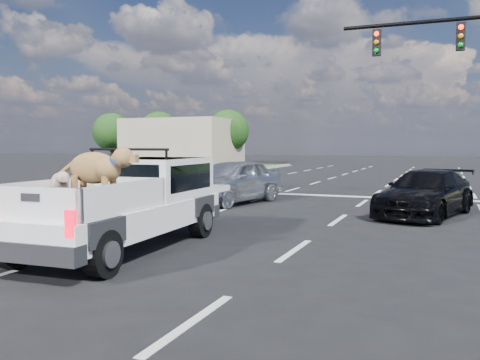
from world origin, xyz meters
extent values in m
plane|color=black|center=(0.00, 0.00, 0.00)|extent=(160.00, 160.00, 0.00)
cube|color=silver|center=(-5.25, 6.00, 0.01)|extent=(0.12, 60.00, 0.01)
cube|color=silver|center=(-1.75, 6.00, 0.01)|extent=(0.12, 60.00, 0.01)
cube|color=silver|center=(1.75, 6.00, 0.01)|extent=(0.12, 60.00, 0.01)
cube|color=silver|center=(-8.80, 6.00, 0.01)|extent=(0.15, 60.00, 0.01)
cube|color=silver|center=(0.00, 10.00, 0.01)|extent=(17.00, 0.45, 0.01)
cube|color=#1F4214|center=(-11.50, 6.00, 0.05)|extent=(5.00, 60.00, 0.10)
cube|color=gray|center=(-9.05, 6.00, 0.07)|extent=(0.15, 60.00, 0.14)
cylinder|color=black|center=(5.10, 10.50, 6.20)|extent=(9.00, 0.14, 0.14)
cube|color=black|center=(4.60, 10.50, 5.60)|extent=(0.30, 0.18, 0.95)
sphere|color=red|center=(4.60, 10.39, 5.90)|extent=(0.18, 0.18, 0.18)
cube|color=black|center=(1.80, 10.50, 5.60)|extent=(0.30, 0.18, 0.95)
sphere|color=red|center=(1.80, 10.39, 5.90)|extent=(0.18, 0.18, 0.18)
cube|color=tan|center=(-20.00, 36.00, 2.20)|extent=(10.00, 8.00, 4.40)
cylinder|color=#332114|center=(-30.00, 38.00, 1.08)|extent=(0.44, 0.44, 2.16)
sphere|color=#10340E|center=(-30.00, 38.00, 3.30)|extent=(4.20, 4.20, 4.20)
cylinder|color=#332114|center=(-24.00, 38.00, 1.08)|extent=(0.44, 0.44, 2.16)
sphere|color=#10340E|center=(-24.00, 38.00, 3.30)|extent=(4.20, 4.20, 4.20)
cylinder|color=#332114|center=(-16.00, 38.00, 1.08)|extent=(0.44, 0.44, 2.16)
sphere|color=#10340E|center=(-16.00, 38.00, 3.30)|extent=(4.20, 4.20, 4.20)
cylinder|color=black|center=(-1.88, -2.89, 0.35)|extent=(0.28, 0.71, 0.70)
cylinder|color=black|center=(-0.28, -2.83, 0.35)|extent=(0.28, 0.71, 0.70)
cylinder|color=black|center=(-2.01, 0.51, 0.35)|extent=(0.28, 0.71, 0.70)
cylinder|color=black|center=(-0.41, 0.57, 0.35)|extent=(0.28, 0.71, 0.70)
cube|color=white|center=(-1.15, -1.11, 0.61)|extent=(1.94, 4.94, 0.48)
cube|color=white|center=(-1.19, 0.04, 1.24)|extent=(1.77, 2.18, 0.79)
cube|color=black|center=(-1.15, -1.01, 1.27)|extent=(1.43, 0.08, 0.57)
cylinder|color=black|center=(-1.16, -0.88, 1.82)|extent=(1.66, 0.11, 0.05)
cube|color=black|center=(-1.10, -2.19, 0.82)|extent=(1.73, 2.41, 0.06)
cube|color=white|center=(-1.89, -2.22, 1.09)|extent=(0.17, 2.35, 0.48)
cube|color=white|center=(-0.32, -2.16, 1.09)|extent=(0.17, 2.35, 0.48)
cube|color=white|center=(-1.06, -3.33, 1.09)|extent=(1.64, 0.14, 0.48)
cube|color=#F8051D|center=(-0.27, -3.49, 0.87)|extent=(0.15, 0.06, 0.37)
cube|color=black|center=(-1.06, -3.46, 0.44)|extent=(1.78, 0.34, 0.28)
imported|color=silver|center=(-2.20, 6.47, 0.73)|extent=(2.53, 4.52, 1.45)
imported|color=black|center=(3.75, 5.64, 0.61)|extent=(2.80, 4.53, 1.23)
camera|label=1|loc=(4.23, -8.72, 1.91)|focal=38.00mm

